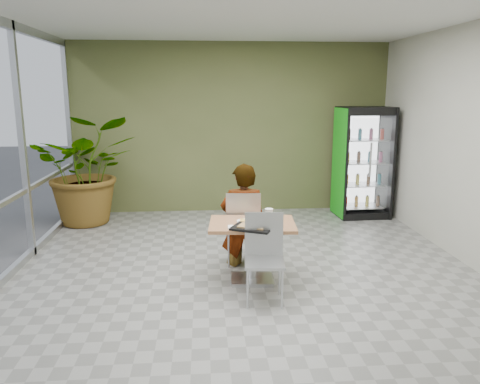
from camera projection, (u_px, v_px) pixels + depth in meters
name	position (u px, v px, depth m)	size (l,w,h in m)	color
ground	(248.00, 280.00, 5.83)	(7.00, 7.00, 0.00)	gray
room_envelope	(248.00, 152.00, 5.49)	(6.00, 7.00, 3.20)	beige
dining_table	(252.00, 239.00, 5.68)	(1.08, 0.79, 0.75)	#A97048
chair_far	(243.00, 223.00, 6.19)	(0.48, 0.49, 1.02)	#AFB1B4
chair_near	(264.00, 250.00, 5.21)	(0.47, 0.47, 0.98)	#AFB1B4
seated_woman	(243.00, 225.00, 6.26)	(0.62, 0.40, 1.68)	black
pizza_plate	(245.00, 220.00, 5.67)	(0.30, 0.25, 0.03)	white
soda_cup	(269.00, 216.00, 5.60)	(0.10, 0.10, 0.18)	white
napkin_stack	(234.00, 227.00, 5.41)	(0.14, 0.14, 0.02)	white
cafeteria_tray	(253.00, 228.00, 5.38)	(0.46, 0.33, 0.03)	black
beverage_fridge	(363.00, 162.00, 8.62)	(0.96, 0.75, 2.03)	black
potted_plant	(87.00, 170.00, 8.17)	(1.71, 1.48, 1.91)	#2A692A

